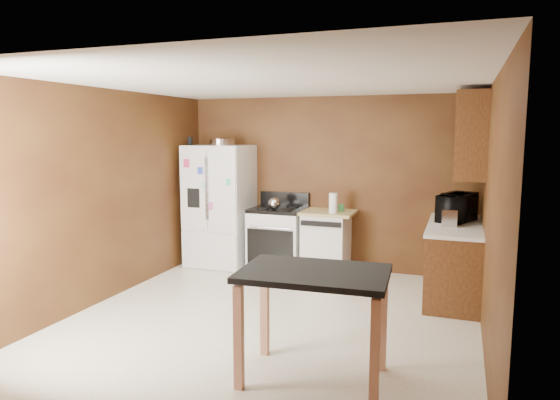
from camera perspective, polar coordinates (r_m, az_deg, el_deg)
The scene contains 18 objects.
floor at distance 5.50m, azimuth -0.92°, elevation -13.48°, with size 4.50×4.50×0.00m, color white.
ceiling at distance 5.15m, azimuth -0.98°, elevation 13.43°, with size 4.50×4.50×0.00m, color white.
wall_back at distance 7.31m, azimuth 5.37°, elevation 1.91°, with size 4.20×4.20×0.00m, color #573917.
wall_front at distance 3.21m, azimuth -15.52°, elevation -5.89°, with size 4.20×4.20×0.00m, color #573917.
wall_left at distance 6.24m, azimuth -19.28°, elevation 0.50°, with size 4.50×4.50×0.00m, color #573917.
wall_right at distance 4.85m, azimuth 22.92°, elevation -1.66°, with size 4.50×4.50×0.00m, color #573917.
roasting_pan at distance 7.45m, azimuth -6.59°, elevation 6.61°, with size 0.38×0.38×0.09m, color silver.
pen_cup at distance 7.58m, azimuth -10.26°, elevation 6.65°, with size 0.08×0.08×0.12m, color black.
kettle at distance 7.09m, azimuth -0.68°, elevation -0.40°, with size 0.17×0.17×0.17m, color silver.
paper_towel at distance 6.87m, azimuth 6.11°, elevation -0.36°, with size 0.12×0.12×0.27m, color white.
green_canister at distance 7.05m, azimuth 6.99°, elevation -0.88°, with size 0.09×0.09×0.10m, color #47B963.
toaster at distance 6.20m, azimuth 18.75°, elevation -1.85°, with size 0.17×0.28×0.20m, color silver.
microwave at distance 6.52m, azimuth 19.56°, elevation -0.94°, with size 0.57×0.38×0.31m, color black.
refrigerator at distance 7.54m, azimuth -6.89°, elevation -0.61°, with size 0.90×0.80×1.80m.
gas_range at distance 7.31m, azimuth -0.23°, elevation -4.31°, with size 0.76×0.68×1.10m.
dishwasher at distance 7.13m, azimuth 5.30°, elevation -4.74°, with size 0.78×0.63×0.89m.
right_cabinets at distance 6.36m, azimuth 19.76°, elevation -2.52°, with size 0.63×1.58×2.45m.
island at distance 4.03m, azimuth 3.90°, elevation -10.02°, with size 1.21×0.84×0.91m.
Camera 1 is at (1.83, -4.78, 1.99)m, focal length 32.00 mm.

